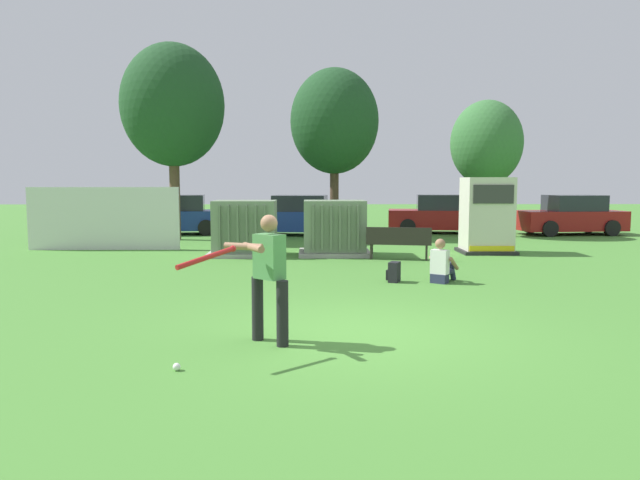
% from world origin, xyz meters
% --- Properties ---
extents(ground_plane, '(96.00, 96.00, 0.00)m').
position_xyz_m(ground_plane, '(0.00, 0.00, 0.00)').
color(ground_plane, '#478433').
extents(fence_panel, '(4.80, 0.12, 2.00)m').
position_xyz_m(fence_panel, '(-7.29, 10.50, 1.00)').
color(fence_panel, silver).
rests_on(fence_panel, ground).
extents(transformer_west, '(2.10, 1.70, 1.62)m').
position_xyz_m(transformer_west, '(-2.62, 9.02, 0.79)').
color(transformer_west, '#9E9B93').
rests_on(transformer_west, ground).
extents(transformer_mid_west, '(2.10, 1.70, 1.62)m').
position_xyz_m(transformer_mid_west, '(0.02, 9.06, 0.79)').
color(transformer_mid_west, '#9E9B93').
rests_on(transformer_mid_west, ground).
extents(generator_enclosure, '(1.60, 1.40, 2.30)m').
position_xyz_m(generator_enclosure, '(4.67, 9.49, 1.14)').
color(generator_enclosure, '#262626').
rests_on(generator_enclosure, ground).
extents(park_bench, '(1.84, 0.75, 0.92)m').
position_xyz_m(park_bench, '(1.77, 7.92, 0.54)').
color(park_bench, '#2D2823').
rests_on(park_bench, ground).
extents(batter, '(1.27, 1.36, 1.74)m').
position_xyz_m(batter, '(-1.26, -0.56, 0.98)').
color(batter, black).
rests_on(batter, ground).
extents(sports_ball, '(0.09, 0.09, 0.09)m').
position_xyz_m(sports_ball, '(-2.22, -1.68, 0.04)').
color(sports_ball, white).
rests_on(sports_ball, ground).
extents(seated_spectator, '(0.69, 0.78, 0.96)m').
position_xyz_m(seated_spectator, '(2.15, 4.24, 0.38)').
color(seated_spectator, '#282D4C').
rests_on(seated_spectator, ground).
extents(backpack, '(0.35, 0.37, 0.44)m').
position_xyz_m(backpack, '(1.13, 4.30, 0.21)').
color(backpack, black).
rests_on(backpack, ground).
extents(tree_left, '(3.77, 3.77, 7.20)m').
position_xyz_m(tree_left, '(-5.75, 13.71, 4.94)').
color(tree_left, brown).
rests_on(tree_left, ground).
extents(tree_center_left, '(3.42, 3.42, 6.53)m').
position_xyz_m(tree_center_left, '(0.23, 14.79, 4.48)').
color(tree_center_left, '#4C3828').
rests_on(tree_center_left, ground).
extents(tree_center_right, '(2.79, 2.79, 5.34)m').
position_xyz_m(tree_center_right, '(6.20, 14.92, 3.66)').
color(tree_center_right, brown).
rests_on(tree_center_right, ground).
extents(parked_car_leftmost, '(4.39, 2.33, 1.62)m').
position_xyz_m(parked_car_leftmost, '(-6.28, 16.08, 0.75)').
color(parked_car_leftmost, navy).
rests_on(parked_car_leftmost, ground).
extents(parked_car_left_of_center, '(4.38, 2.30, 1.62)m').
position_xyz_m(parked_car_left_of_center, '(-1.24, 15.59, 0.75)').
color(parked_car_left_of_center, navy).
rests_on(parked_car_left_of_center, ground).
extents(parked_car_right_of_center, '(4.39, 2.34, 1.62)m').
position_xyz_m(parked_car_right_of_center, '(4.75, 16.48, 0.75)').
color(parked_car_right_of_center, maroon).
rests_on(parked_car_right_of_center, ground).
extents(parked_car_rightmost, '(4.34, 2.22, 1.62)m').
position_xyz_m(parked_car_rightmost, '(10.00, 15.66, 0.75)').
color(parked_car_rightmost, maroon).
rests_on(parked_car_rightmost, ground).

